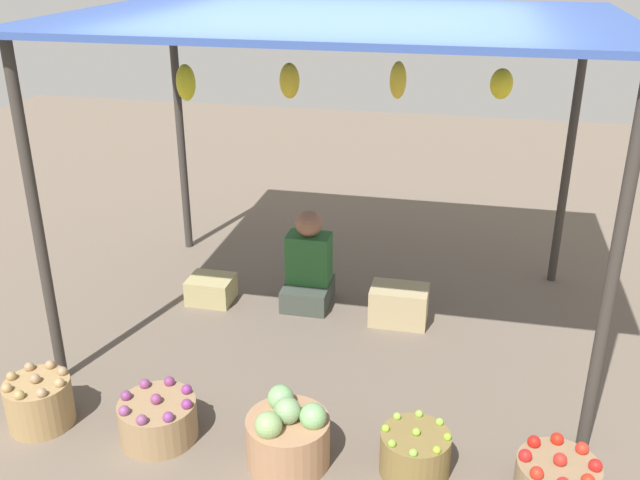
# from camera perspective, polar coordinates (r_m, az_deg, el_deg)

# --- Properties ---
(ground_plane) EXTENTS (14.00, 14.00, 0.00)m
(ground_plane) POSITION_cam_1_polar(r_m,az_deg,el_deg) (5.46, 1.41, -6.63)
(ground_plane) COLOR #695C4E
(market_stall_structure) EXTENTS (3.61, 2.53, 2.26)m
(market_stall_structure) POSITION_cam_1_polar(r_m,az_deg,el_deg) (4.77, 1.68, 15.88)
(market_stall_structure) COLOR #38332D
(market_stall_structure) RESTS_ON ground
(vendor_person) EXTENTS (0.36, 0.44, 0.78)m
(vendor_person) POSITION_cam_1_polar(r_m,az_deg,el_deg) (5.61, -0.94, -2.30)
(vendor_person) COLOR #3A4138
(vendor_person) RESTS_ON ground
(basket_potatoes) EXTENTS (0.39, 0.39, 0.35)m
(basket_potatoes) POSITION_cam_1_polar(r_m,az_deg,el_deg) (4.67, -21.65, -12.00)
(basket_potatoes) COLOR #9E7E50
(basket_potatoes) RESTS_ON ground
(basket_purple_onions) EXTENTS (0.45, 0.45, 0.30)m
(basket_purple_onions) POSITION_cam_1_polar(r_m,az_deg,el_deg) (4.38, -12.89, -13.84)
(basket_purple_onions) COLOR #967751
(basket_purple_onions) RESTS_ON ground
(basket_cabbages) EXTENTS (0.47, 0.47, 0.42)m
(basket_cabbages) POSITION_cam_1_polar(r_m,az_deg,el_deg) (4.08, -2.60, -15.44)
(basket_cabbages) COLOR #A37754
(basket_cabbages) RESTS_ON ground
(basket_limes) EXTENTS (0.39, 0.39, 0.29)m
(basket_limes) POSITION_cam_1_polar(r_m,az_deg,el_deg) (4.07, 7.64, -16.59)
(basket_limes) COLOR olive
(basket_limes) RESTS_ON ground
(wooden_crate_near_vendor) EXTENTS (0.35, 0.30, 0.20)m
(wooden_crate_near_vendor) POSITION_cam_1_polar(r_m,az_deg,el_deg) (5.79, -8.75, -3.94)
(wooden_crate_near_vendor) COLOR tan
(wooden_crate_near_vendor) RESTS_ON ground
(wooden_crate_stacked_rear) EXTENTS (0.43, 0.29, 0.29)m
(wooden_crate_stacked_rear) POSITION_cam_1_polar(r_m,az_deg,el_deg) (5.43, 6.36, -5.20)
(wooden_crate_stacked_rear) COLOR tan
(wooden_crate_stacked_rear) RESTS_ON ground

